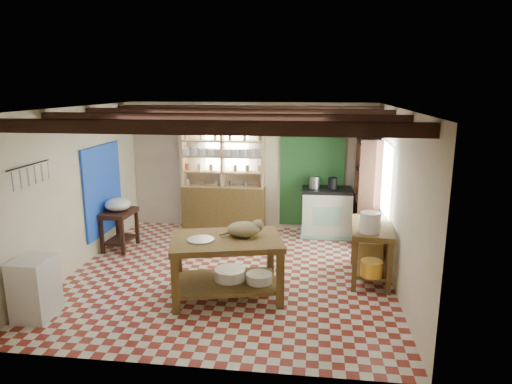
# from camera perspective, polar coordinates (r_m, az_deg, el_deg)

# --- Properties ---
(floor) EXTENTS (5.00, 5.00, 0.02)m
(floor) POSITION_cam_1_polar(r_m,az_deg,el_deg) (7.40, -3.26, -10.19)
(floor) COLOR maroon
(floor) RESTS_ON ground
(ceiling) EXTENTS (5.00, 5.00, 0.02)m
(ceiling) POSITION_cam_1_polar(r_m,az_deg,el_deg) (6.80, -3.55, 10.45)
(ceiling) COLOR #424246
(ceiling) RESTS_ON wall_back
(wall_back) EXTENTS (5.00, 0.04, 2.60)m
(wall_back) POSITION_cam_1_polar(r_m,az_deg,el_deg) (9.40, -0.61, 3.23)
(wall_back) COLOR beige
(wall_back) RESTS_ON floor
(wall_front) EXTENTS (5.00, 0.04, 2.60)m
(wall_front) POSITION_cam_1_polar(r_m,az_deg,el_deg) (4.65, -9.10, -7.35)
(wall_front) COLOR beige
(wall_front) RESTS_ON floor
(wall_left) EXTENTS (0.04, 5.00, 2.60)m
(wall_left) POSITION_cam_1_polar(r_m,az_deg,el_deg) (7.83, -21.69, 0.28)
(wall_left) COLOR beige
(wall_left) RESTS_ON floor
(wall_right) EXTENTS (0.04, 5.00, 2.60)m
(wall_right) POSITION_cam_1_polar(r_m,az_deg,el_deg) (6.98, 17.22, -0.86)
(wall_right) COLOR beige
(wall_right) RESTS_ON floor
(ceiling_beams) EXTENTS (5.00, 3.80, 0.15)m
(ceiling_beams) POSITION_cam_1_polar(r_m,az_deg,el_deg) (6.81, -3.54, 9.44)
(ceiling_beams) COLOR #321A11
(ceiling_beams) RESTS_ON ceiling
(blue_wall_patch) EXTENTS (0.04, 1.40, 1.60)m
(blue_wall_patch) POSITION_cam_1_polar(r_m,az_deg,el_deg) (8.64, -18.57, 0.30)
(blue_wall_patch) COLOR blue
(blue_wall_patch) RESTS_ON wall_left
(green_wall_patch) EXTENTS (1.30, 0.04, 2.30)m
(green_wall_patch) POSITION_cam_1_polar(r_m,az_deg,el_deg) (9.30, 7.03, 2.71)
(green_wall_patch) COLOR #1D4920
(green_wall_patch) RESTS_ON wall_back
(window_back) EXTENTS (0.90, 0.02, 0.80)m
(window_back) POSITION_cam_1_polar(r_m,az_deg,el_deg) (9.40, -3.66, 5.67)
(window_back) COLOR silver
(window_back) RESTS_ON wall_back
(window_right) EXTENTS (0.02, 1.30, 1.20)m
(window_right) POSITION_cam_1_polar(r_m,az_deg,el_deg) (7.92, 15.93, 1.58)
(window_right) COLOR silver
(window_right) RESTS_ON wall_right
(utensil_rail) EXTENTS (0.06, 0.90, 0.28)m
(utensil_rail) POSITION_cam_1_polar(r_m,az_deg,el_deg) (6.71, -26.45, 2.00)
(utensil_rail) COLOR black
(utensil_rail) RESTS_ON wall_left
(pot_rack) EXTENTS (0.86, 0.12, 0.36)m
(pot_rack) POSITION_cam_1_polar(r_m,az_deg,el_deg) (8.76, 7.18, 8.21)
(pot_rack) COLOR black
(pot_rack) RESTS_ON ceiling
(shelving_unit) EXTENTS (1.70, 0.34, 2.20)m
(shelving_unit) POSITION_cam_1_polar(r_m,az_deg,el_deg) (9.35, -4.11, 1.89)
(shelving_unit) COLOR tan
(shelving_unit) RESTS_ON floor
(tall_rack) EXTENTS (0.40, 0.86, 2.00)m
(tall_rack) POSITION_cam_1_polar(r_m,az_deg,el_deg) (8.75, 13.72, 0.10)
(tall_rack) COLOR #321A11
(tall_rack) RESTS_ON floor
(work_table) EXTENTS (1.72, 1.35, 0.86)m
(work_table) POSITION_cam_1_polar(r_m,az_deg,el_deg) (6.50, -3.71, -9.38)
(work_table) COLOR brown
(work_table) RESTS_ON floor
(stove) EXTENTS (0.99, 0.68, 0.95)m
(stove) POSITION_cam_1_polar(r_m,az_deg,el_deg) (9.16, 8.79, -2.48)
(stove) COLOR beige
(stove) RESTS_ON floor
(prep_table) EXTENTS (0.52, 0.73, 0.72)m
(prep_table) POSITION_cam_1_polar(r_m,az_deg,el_deg) (8.70, -16.66, -4.53)
(prep_table) COLOR #321A11
(prep_table) RESTS_ON floor
(white_cabinet) EXTENTS (0.45, 0.53, 0.79)m
(white_cabinet) POSITION_cam_1_polar(r_m,az_deg,el_deg) (6.59, -25.91, -10.75)
(white_cabinet) COLOR silver
(white_cabinet) RESTS_ON floor
(right_counter) EXTENTS (0.68, 1.23, 0.85)m
(right_counter) POSITION_cam_1_polar(r_m,az_deg,el_deg) (7.28, 14.11, -7.27)
(right_counter) COLOR brown
(right_counter) RESTS_ON floor
(cat) EXTENTS (0.57, 0.51, 0.21)m
(cat) POSITION_cam_1_polar(r_m,az_deg,el_deg) (6.38, -1.55, -4.68)
(cat) COLOR #938355
(cat) RESTS_ON work_table
(steel_tray) EXTENTS (0.45, 0.45, 0.02)m
(steel_tray) POSITION_cam_1_polar(r_m,az_deg,el_deg) (6.29, -6.94, -5.94)
(steel_tray) COLOR #A7A8AF
(steel_tray) RESTS_ON work_table
(basin_large) EXTENTS (0.54, 0.54, 0.15)m
(basin_large) POSITION_cam_1_polar(r_m,az_deg,el_deg) (6.60, -3.27, -10.20)
(basin_large) COLOR silver
(basin_large) RESTS_ON work_table
(basin_small) EXTENTS (0.44, 0.44, 0.13)m
(basin_small) POSITION_cam_1_polar(r_m,az_deg,el_deg) (6.50, 0.40, -10.68)
(basin_small) COLOR silver
(basin_small) RESTS_ON work_table
(kettle_left) EXTENTS (0.21, 0.21, 0.23)m
(kettle_left) POSITION_cam_1_polar(r_m,az_deg,el_deg) (9.01, 7.33, 1.18)
(kettle_left) COLOR #A7A8AF
(kettle_left) RESTS_ON stove
(kettle_right) EXTENTS (0.18, 0.18, 0.22)m
(kettle_right) POSITION_cam_1_polar(r_m,az_deg,el_deg) (9.03, 9.55, 1.10)
(kettle_right) COLOR black
(kettle_right) RESTS_ON stove
(enamel_bowl) EXTENTS (0.49, 0.49, 0.24)m
(enamel_bowl) POSITION_cam_1_polar(r_m,az_deg,el_deg) (8.57, -16.86, -1.49)
(enamel_bowl) COLOR silver
(enamel_bowl) RESTS_ON prep_table
(white_bucket) EXTENTS (0.32, 0.32, 0.30)m
(white_bucket) POSITION_cam_1_polar(r_m,az_deg,el_deg) (6.77, 14.09, -3.70)
(white_bucket) COLOR silver
(white_bucket) RESTS_ON right_counter
(wicker_basket) EXTENTS (0.42, 0.35, 0.28)m
(wicker_basket) POSITION_cam_1_polar(r_m,az_deg,el_deg) (7.58, 13.99, -6.92)
(wicker_basket) COLOR #9F8240
(wicker_basket) RESTS_ON right_counter
(yellow_tub) EXTENTS (0.34, 0.34, 0.23)m
(yellow_tub) POSITION_cam_1_polar(r_m,az_deg,el_deg) (6.89, 14.23, -9.22)
(yellow_tub) COLOR gold
(yellow_tub) RESTS_ON right_counter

